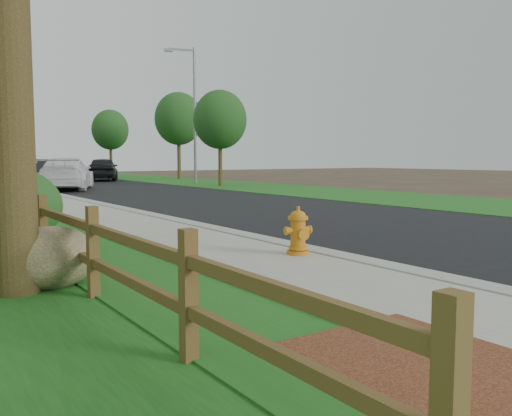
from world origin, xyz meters
TOP-DOWN VIEW (x-y plane):
  - ground at (0.00, 0.00)m, footprint 120.00×120.00m
  - road at (4.60, 35.00)m, footprint 8.00×90.00m
  - wet_gutter at (0.75, 35.00)m, footprint 0.50×90.00m
  - verge_far at (11.50, 35.00)m, footprint 6.00×90.00m
  - brick_patch at (-2.20, -1.00)m, footprint 1.60×2.40m
  - ranch_fence at (-3.60, 6.40)m, footprint 0.12×16.92m
  - fire_hydrant at (-0.10, 3.39)m, footprint 0.51×0.41m
  - white_suv at (2.00, 24.78)m, footprint 4.23×6.03m
  - dark_car_mid at (7.20, 34.73)m, footprint 3.59×5.23m
  - dark_car_far at (4.51, 42.52)m, footprint 3.26×4.89m
  - streetlight at (10.43, 27.17)m, footprint 1.93×0.64m
  - boulder at (-3.90, 3.61)m, footprint 1.37×1.15m
  - tree_near_right at (10.28, 23.51)m, footprint 3.05×3.05m
  - tree_mid_right at (13.00, 34.33)m, footprint 3.64×3.64m
  - tree_far_right at (10.44, 42.31)m, footprint 3.11×3.11m

SIDE VIEW (x-z plane):
  - ground at x=0.00m, z-range 0.00..0.00m
  - road at x=4.60m, z-range 0.00..0.02m
  - verge_far at x=11.50m, z-range 0.00..0.04m
  - wet_gutter at x=0.75m, z-range 0.02..0.02m
  - brick_patch at x=-2.20m, z-range 0.00..0.11m
  - boulder at x=-3.90m, z-range 0.00..0.80m
  - fire_hydrant at x=-0.10m, z-range 0.07..0.84m
  - ranch_fence at x=-3.60m, z-range 0.07..1.17m
  - dark_car_far at x=4.51m, z-range 0.02..1.54m
  - white_suv at x=2.00m, z-range 0.02..1.64m
  - dark_car_mid at x=7.20m, z-range 0.02..1.67m
  - tree_near_right at x=10.28m, z-range 1.05..6.54m
  - tree_far_right at x=10.44m, z-range 1.14..6.89m
  - tree_mid_right at x=13.00m, z-range 1.28..7.89m
  - streetlight at x=10.43m, z-range 0.56..9.01m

